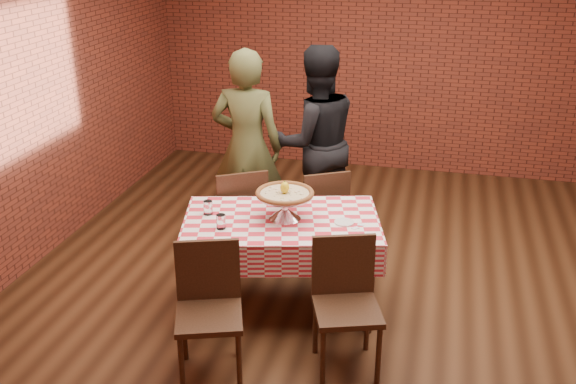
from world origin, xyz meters
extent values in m
plane|color=black|center=(0.00, 0.00, 0.00)|extent=(6.00, 6.00, 0.00)
plane|color=maroon|center=(0.00, 3.00, 1.45)|extent=(5.50, 0.00, 5.50)
cube|color=#3E2517|center=(-0.46, -0.35, 0.38)|extent=(1.59, 1.18, 0.75)
cylinder|color=#CBB98F|center=(-0.44, -0.33, 0.95)|extent=(0.55, 0.55, 0.03)
ellipsoid|color=yellow|center=(-0.44, -0.33, 1.00)|extent=(0.09, 0.09, 0.09)
cylinder|color=white|center=(-0.85, -0.61, 0.81)|extent=(0.08, 0.08, 0.11)
cylinder|color=white|center=(-1.02, -0.40, 0.81)|extent=(0.08, 0.08, 0.11)
cylinder|color=white|center=(0.00, -0.31, 0.76)|extent=(0.18, 0.18, 0.01)
cube|color=white|center=(0.09, -0.38, 0.76)|extent=(0.06, 0.06, 0.00)
cube|color=white|center=(0.13, -0.32, 0.76)|extent=(0.05, 0.04, 0.00)
cube|color=silver|center=(-0.45, -0.03, 0.83)|extent=(0.12, 0.12, 0.14)
imported|color=#484C27|center=(-1.07, 0.79, 0.90)|extent=(0.67, 0.45, 1.80)
imported|color=black|center=(-0.50, 1.06, 0.90)|extent=(1.10, 1.03, 1.80)
camera|label=1|loc=(0.63, -4.65, 2.82)|focal=41.06mm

